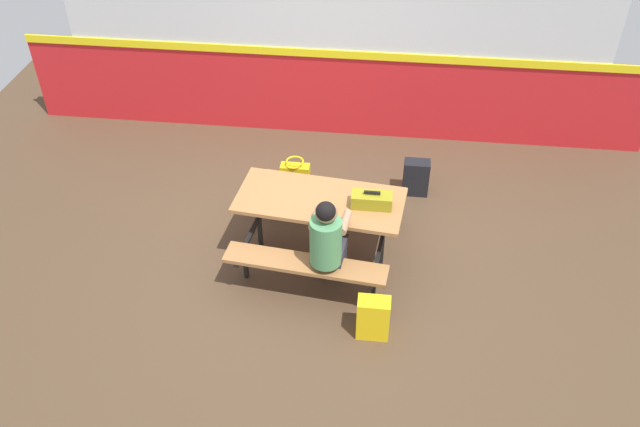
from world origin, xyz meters
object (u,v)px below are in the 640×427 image
object	(u,v)px
picnic_table_main	(320,212)
tote_bag_bright	(295,177)
student_nearer	(328,240)
satchel_spare	(416,177)
toolbox_grey	(372,200)
backpack_dark	(373,317)

from	to	relation	value
picnic_table_main	tote_bag_bright	xyz separation A→B (m)	(-0.42, 1.09, -0.38)
student_nearer	tote_bag_bright	xyz separation A→B (m)	(-0.56, 1.66, -0.51)
satchel_spare	toolbox_grey	bearing A→B (deg)	-110.52
backpack_dark	student_nearer	bearing A→B (deg)	135.34
student_nearer	tote_bag_bright	distance (m)	1.83
tote_bag_bright	satchel_spare	xyz separation A→B (m)	(1.42, 0.13, 0.02)
picnic_table_main	satchel_spare	bearing A→B (deg)	50.80
toolbox_grey	backpack_dark	xyz separation A→B (m)	(0.10, -0.99, -0.60)
tote_bag_bright	satchel_spare	bearing A→B (deg)	5.21
picnic_table_main	student_nearer	distance (m)	0.61
picnic_table_main	toolbox_grey	xyz separation A→B (m)	(0.52, -0.06, 0.24)
picnic_table_main	student_nearer	xyz separation A→B (m)	(0.14, -0.57, 0.13)
student_nearer	tote_bag_bright	size ratio (longest dim) A/B	2.81
tote_bag_bright	backpack_dark	bearing A→B (deg)	-64.09
student_nearer	satchel_spare	xyz separation A→B (m)	(0.86, 1.79, -0.49)
backpack_dark	tote_bag_bright	size ratio (longest dim) A/B	1.02
backpack_dark	satchel_spare	xyz separation A→B (m)	(0.38, 2.26, 0.00)
toolbox_grey	satchel_spare	bearing A→B (deg)	69.48
toolbox_grey	tote_bag_bright	xyz separation A→B (m)	(-0.94, 1.14, -0.62)
student_nearer	satchel_spare	distance (m)	2.05
toolbox_grey	picnic_table_main	bearing A→B (deg)	173.88
toolbox_grey	backpack_dark	distance (m)	1.16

